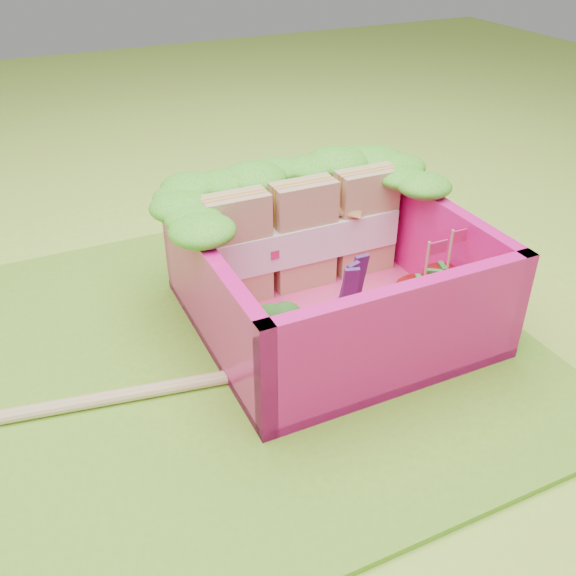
{
  "coord_description": "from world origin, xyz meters",
  "views": [
    {
      "loc": [
        -0.88,
        -2.36,
        1.91
      ],
      "look_at": [
        0.23,
        -0.01,
        0.28
      ],
      "focal_mm": 40.0,
      "sensor_mm": 36.0,
      "label": 1
    }
  ],
  "objects_px": {
    "broccoli": "(270,332)",
    "strawberry_right": "(444,293)",
    "sandwich_stack": "(304,236)",
    "strawberry_left": "(420,310)",
    "chopsticks": "(36,411)",
    "bento_box": "(331,273)"
  },
  "relations": [
    {
      "from": "broccoli",
      "to": "strawberry_right",
      "type": "height_order",
      "value": "strawberry_right"
    },
    {
      "from": "sandwich_stack",
      "to": "broccoli",
      "type": "distance_m",
      "value": 0.72
    },
    {
      "from": "sandwich_stack",
      "to": "strawberry_left",
      "type": "xyz_separation_m",
      "value": [
        0.29,
        -0.66,
        -0.15
      ]
    },
    {
      "from": "chopsticks",
      "to": "sandwich_stack",
      "type": "bearing_deg",
      "value": 15.44
    },
    {
      "from": "bento_box",
      "to": "strawberry_right",
      "type": "distance_m",
      "value": 0.57
    },
    {
      "from": "sandwich_stack",
      "to": "chopsticks",
      "type": "height_order",
      "value": "sandwich_stack"
    },
    {
      "from": "strawberry_left",
      "to": "strawberry_right",
      "type": "bearing_deg",
      "value": 24.74
    },
    {
      "from": "broccoli",
      "to": "strawberry_right",
      "type": "distance_m",
      "value": 0.94
    },
    {
      "from": "strawberry_left",
      "to": "broccoli",
      "type": "bearing_deg",
      "value": 171.85
    },
    {
      "from": "sandwich_stack",
      "to": "broccoli",
      "type": "bearing_deg",
      "value": -128.56
    },
    {
      "from": "bento_box",
      "to": "broccoli",
      "type": "xyz_separation_m",
      "value": [
        -0.44,
        -0.25,
        -0.06
      ]
    },
    {
      "from": "sandwich_stack",
      "to": "chopsticks",
      "type": "bearing_deg",
      "value": -164.56
    },
    {
      "from": "sandwich_stack",
      "to": "broccoli",
      "type": "height_order",
      "value": "sandwich_stack"
    },
    {
      "from": "bento_box",
      "to": "chopsticks",
      "type": "distance_m",
      "value": 1.47
    },
    {
      "from": "broccoli",
      "to": "strawberry_left",
      "type": "relative_size",
      "value": 0.61
    },
    {
      "from": "sandwich_stack",
      "to": "strawberry_left",
      "type": "height_order",
      "value": "sandwich_stack"
    },
    {
      "from": "strawberry_right",
      "to": "strawberry_left",
      "type": "bearing_deg",
      "value": -155.26
    },
    {
      "from": "sandwich_stack",
      "to": "strawberry_left",
      "type": "distance_m",
      "value": 0.73
    },
    {
      "from": "bento_box",
      "to": "broccoli",
      "type": "bearing_deg",
      "value": -150.12
    },
    {
      "from": "bento_box",
      "to": "strawberry_left",
      "type": "bearing_deg",
      "value": -50.48
    },
    {
      "from": "sandwich_stack",
      "to": "strawberry_right",
      "type": "relative_size",
      "value": 2.28
    },
    {
      "from": "sandwich_stack",
      "to": "strawberry_right",
      "type": "bearing_deg",
      "value": -48.66
    }
  ]
}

